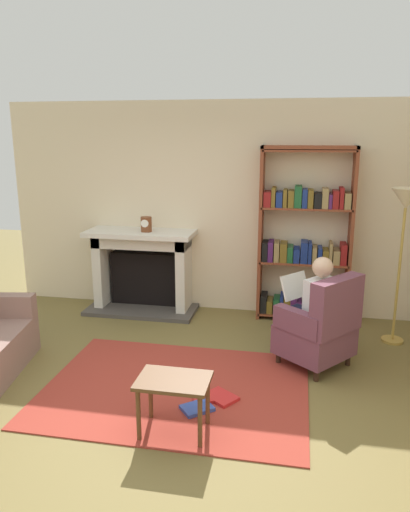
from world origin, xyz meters
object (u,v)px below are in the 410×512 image
Objects in this scene: bookshelf at (305,242)px; side_table at (174,388)px; armchair_reading at (320,327)px; seated_reader at (312,305)px; mantel_clock at (146,224)px; fireplace at (143,267)px; floor_lamp at (405,213)px.

side_table is (-0.97, -2.69, -0.61)m from bookshelf.
seated_reader is (-0.09, 0.07, 0.20)m from armchair_reading.
bookshelf reaches higher than armchair_reading.
seated_reader is at bearing -28.33° from mantel_clock.
fireplace reaches higher than side_table.
mantel_clock is 0.11× the size of floor_lamp.
bookshelf reaches higher than seated_reader.
floor_lamp is (0.94, 0.72, 0.85)m from seated_reader.
bookshelf is at bearing 0.96° from fireplace.
bookshelf is at bearing -136.68° from seated_reader.
bookshelf is 1.89× the size of seated_reader.
armchair_reading is at bearing -29.81° from fireplace.
bookshelf is at bearing 152.49° from floor_lamp.
bookshelf is 1.31m from seated_reader.
bookshelf is (1.98, 0.14, -0.17)m from mantel_clock.
floor_lamp is (1.02, -0.53, 0.47)m from bookshelf.
mantel_clock is 0.17× the size of seated_reader.
mantel_clock is 0.19× the size of armchair_reading.
bookshelf reaches higher than floor_lamp.
floor_lamp is at bearing 172.59° from armchair_reading.
bookshelf is 2.92m from side_table.
floor_lamp reaches higher than mantel_clock.
seated_reader is at bearing -142.46° from floor_lamp.
floor_lamp is at bearing 166.92° from seated_reader.
fireplace is 2.88m from side_table.
floor_lamp is at bearing -7.52° from mantel_clock.
fireplace is 2.60m from armchair_reading.
mantel_clock is (0.09, -0.10, 0.60)m from fireplace.
side_table is at bearing -132.77° from floor_lamp.
bookshelf is 2.22× the size of armchair_reading.
bookshelf is at bearing 3.92° from mantel_clock.
side_table is at bearing -67.43° from fireplace.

